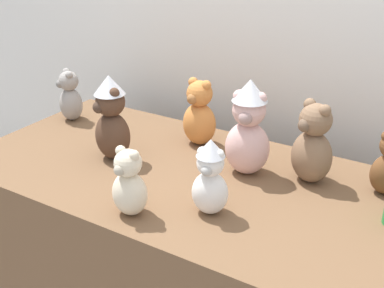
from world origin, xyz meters
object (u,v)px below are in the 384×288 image
object	(u,v)px
teddy_bear_cocoa	(111,119)
teddy_bear_cream	(129,184)
teddy_bear_snow	(210,178)
teddy_bear_ash	(70,97)
teddy_bear_ginger	(199,114)
teddy_bear_blush	(248,129)
teddy_bear_mocha	(313,145)
display_table	(192,260)

from	to	relation	value
teddy_bear_cocoa	teddy_bear_cream	xyz separation A→B (m)	(0.29, -0.27, -0.05)
teddy_bear_cocoa	teddy_bear_snow	world-z (taller)	teddy_bear_cocoa
teddy_bear_ash	teddy_bear_cream	distance (m)	0.83
teddy_bear_ginger	teddy_bear_cream	distance (m)	0.55
teddy_bear_snow	teddy_bear_cream	bearing A→B (deg)	-160.06
teddy_bear_cocoa	teddy_bear_snow	bearing A→B (deg)	6.27
teddy_bear_ginger	teddy_bear_snow	size ratio (longest dim) A/B	1.09
teddy_bear_ginger	teddy_bear_ash	distance (m)	0.62
teddy_bear_ginger	teddy_bear_ash	xyz separation A→B (m)	(-0.61, -0.07, -0.02)
teddy_bear_ash	teddy_bear_cocoa	bearing A→B (deg)	6.64
teddy_bear_cocoa	teddy_bear_ash	xyz separation A→B (m)	(-0.40, 0.20, -0.05)
teddy_bear_ginger	teddy_bear_ash	world-z (taller)	teddy_bear_ginger
teddy_bear_snow	teddy_bear_blush	bearing A→B (deg)	80.33
teddy_bear_ginger	teddy_bear_snow	world-z (taller)	teddy_bear_ginger
teddy_bear_blush	teddy_bear_cream	xyz separation A→B (m)	(-0.19, -0.42, -0.06)
teddy_bear_ginger	teddy_bear_snow	xyz separation A→B (m)	(0.28, -0.41, -0.00)
teddy_bear_mocha	teddy_bear_blush	distance (m)	0.22
display_table	teddy_bear_cocoa	size ratio (longest dim) A/B	5.22
teddy_bear_mocha	teddy_bear_cream	xyz separation A→B (m)	(-0.40, -0.48, -0.03)
teddy_bear_mocha	teddy_bear_ash	bearing A→B (deg)	-151.57
teddy_bear_ash	teddy_bear_cream	size ratio (longest dim) A/B	1.03
teddy_bear_mocha	teddy_bear_cocoa	distance (m)	0.71
teddy_bear_mocha	teddy_bear_cream	bearing A→B (deg)	-101.75
display_table	teddy_bear_cocoa	world-z (taller)	teddy_bear_cocoa
teddy_bear_blush	display_table	bearing A→B (deg)	-155.09
teddy_bear_mocha	teddy_bear_ginger	bearing A→B (deg)	-159.69
teddy_bear_cocoa	teddy_bear_blush	size ratio (longest dim) A/B	0.94
display_table	teddy_bear_ginger	xyz separation A→B (m)	(-0.11, 0.24, 0.50)
teddy_bear_mocha	teddy_bear_cream	size ratio (longest dim) A/B	1.30
teddy_bear_cocoa	teddy_bear_ash	bearing A→B (deg)	175.89
teddy_bear_snow	teddy_bear_mocha	bearing A→B (deg)	48.27
teddy_bear_ginger	teddy_bear_blush	distance (m)	0.29
display_table	teddy_bear_mocha	world-z (taller)	teddy_bear_mocha
teddy_bear_mocha	teddy_bear_cocoa	bearing A→B (deg)	-135.07
teddy_bear_blush	teddy_bear_mocha	bearing A→B (deg)	3.71
teddy_bear_mocha	teddy_bear_cocoa	world-z (taller)	teddy_bear_cocoa
display_table	teddy_bear_ash	world-z (taller)	teddy_bear_ash
teddy_bear_mocha	teddy_bear_cocoa	xyz separation A→B (m)	(-0.68, -0.21, 0.02)
teddy_bear_mocha	teddy_bear_snow	size ratio (longest dim) A/B	1.17
teddy_bear_cocoa	teddy_bear_snow	size ratio (longest dim) A/B	1.30
teddy_bear_ginger	teddy_bear_cocoa	world-z (taller)	teddy_bear_cocoa
teddy_bear_cocoa	teddy_bear_blush	xyz separation A→B (m)	(0.47, 0.15, 0.01)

